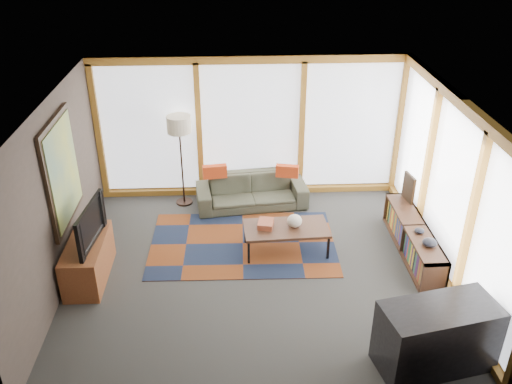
{
  "coord_description": "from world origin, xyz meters",
  "views": [
    {
      "loc": [
        -0.33,
        -6.59,
        4.86
      ],
      "look_at": [
        0.0,
        0.4,
        1.1
      ],
      "focal_mm": 38.0,
      "sensor_mm": 36.0,
      "label": 1
    }
  ],
  "objects_px": {
    "coffee_table": "(286,239)",
    "bookshelf": "(413,239)",
    "floor_lamp": "(182,161)",
    "television": "(84,224)",
    "tv_console": "(88,260)",
    "bar_counter": "(436,336)",
    "sofa": "(252,191)"
  },
  "relations": [
    {
      "from": "sofa",
      "to": "television",
      "type": "relative_size",
      "value": 1.89
    },
    {
      "from": "floor_lamp",
      "to": "coffee_table",
      "type": "xyz_separation_m",
      "value": [
        1.7,
        -1.63,
        -0.62
      ]
    },
    {
      "from": "bookshelf",
      "to": "bar_counter",
      "type": "relative_size",
      "value": 1.54
    },
    {
      "from": "bar_counter",
      "to": "television",
      "type": "bearing_deg",
      "value": 144.56
    },
    {
      "from": "television",
      "to": "coffee_table",
      "type": "bearing_deg",
      "value": -72.87
    },
    {
      "from": "television",
      "to": "bar_counter",
      "type": "distance_m",
      "value": 4.82
    },
    {
      "from": "coffee_table",
      "to": "bar_counter",
      "type": "height_order",
      "value": "bar_counter"
    },
    {
      "from": "floor_lamp",
      "to": "bar_counter",
      "type": "xyz_separation_m",
      "value": [
        3.21,
        -4.07,
        -0.42
      ]
    },
    {
      "from": "bookshelf",
      "to": "bar_counter",
      "type": "distance_m",
      "value": 2.34
    },
    {
      "from": "bookshelf",
      "to": "coffee_table",
      "type": "bearing_deg",
      "value": 175.51
    },
    {
      "from": "floor_lamp",
      "to": "tv_console",
      "type": "height_order",
      "value": "floor_lamp"
    },
    {
      "from": "coffee_table",
      "to": "television",
      "type": "height_order",
      "value": "television"
    },
    {
      "from": "coffee_table",
      "to": "bookshelf",
      "type": "height_order",
      "value": "bookshelf"
    },
    {
      "from": "coffee_table",
      "to": "tv_console",
      "type": "distance_m",
      "value": 2.97
    },
    {
      "from": "floor_lamp",
      "to": "television",
      "type": "relative_size",
      "value": 1.63
    },
    {
      "from": "floor_lamp",
      "to": "tv_console",
      "type": "distance_m",
      "value": 2.55
    },
    {
      "from": "sofa",
      "to": "television",
      "type": "bearing_deg",
      "value": -146.74
    },
    {
      "from": "floor_lamp",
      "to": "tv_console",
      "type": "bearing_deg",
      "value": -119.13
    },
    {
      "from": "floor_lamp",
      "to": "tv_console",
      "type": "xyz_separation_m",
      "value": [
        -1.21,
        -2.18,
        -0.53
      ]
    },
    {
      "from": "coffee_table",
      "to": "bookshelf",
      "type": "distance_m",
      "value": 1.97
    },
    {
      "from": "television",
      "to": "bookshelf",
      "type": "bearing_deg",
      "value": -78.93
    },
    {
      "from": "coffee_table",
      "to": "bookshelf",
      "type": "relative_size",
      "value": 0.63
    },
    {
      "from": "tv_console",
      "to": "bar_counter",
      "type": "bearing_deg",
      "value": -23.13
    },
    {
      "from": "tv_console",
      "to": "bar_counter",
      "type": "distance_m",
      "value": 4.82
    },
    {
      "from": "television",
      "to": "bar_counter",
      "type": "height_order",
      "value": "television"
    },
    {
      "from": "floor_lamp",
      "to": "television",
      "type": "distance_m",
      "value": 2.48
    },
    {
      "from": "sofa",
      "to": "floor_lamp",
      "type": "relative_size",
      "value": 1.16
    },
    {
      "from": "coffee_table",
      "to": "bar_counter",
      "type": "xyz_separation_m",
      "value": [
        1.51,
        -2.44,
        0.21
      ]
    },
    {
      "from": "bookshelf",
      "to": "tv_console",
      "type": "bearing_deg",
      "value": -175.37
    },
    {
      "from": "coffee_table",
      "to": "television",
      "type": "relative_size",
      "value": 1.26
    },
    {
      "from": "sofa",
      "to": "floor_lamp",
      "type": "bearing_deg",
      "value": 166.37
    },
    {
      "from": "television",
      "to": "tv_console",
      "type": "bearing_deg",
      "value": 106.72
    }
  ]
}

